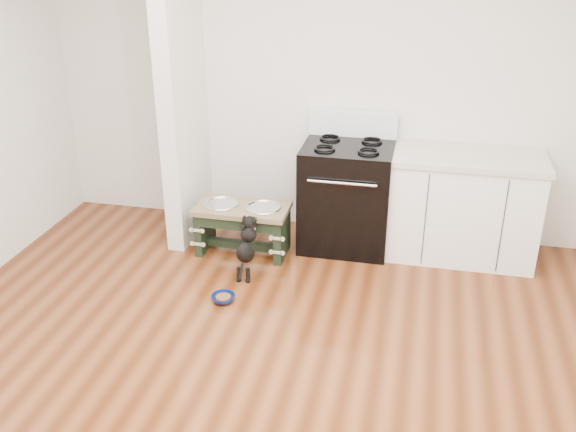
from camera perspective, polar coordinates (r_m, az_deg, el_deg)
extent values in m
plane|color=#4A210D|center=(4.05, -3.03, -15.91)|extent=(5.00, 5.00, 0.00)
plane|color=silver|center=(5.66, 3.50, 11.65)|extent=(5.00, 0.00, 5.00)
cube|color=silver|center=(5.59, -9.40, 11.21)|extent=(0.15, 0.80, 2.70)
cube|color=black|center=(5.58, 5.22, 1.76)|extent=(0.76, 0.65, 0.92)
cube|color=black|center=(5.32, 4.74, -0.12)|extent=(0.58, 0.02, 0.50)
cylinder|color=silver|center=(5.16, 4.80, 2.92)|extent=(0.56, 0.02, 0.02)
cube|color=white|center=(5.64, 5.83, 8.16)|extent=(0.76, 0.08, 0.22)
torus|color=black|center=(5.30, 3.28, 6.04)|extent=(0.18, 0.18, 0.02)
torus|color=black|center=(5.26, 7.16, 5.73)|extent=(0.18, 0.18, 0.02)
torus|color=black|center=(5.56, 3.76, 6.95)|extent=(0.18, 0.18, 0.02)
torus|color=black|center=(5.52, 7.47, 6.65)|extent=(0.18, 0.18, 0.02)
cube|color=white|center=(5.59, 15.24, 0.66)|extent=(1.20, 0.60, 0.86)
cube|color=beige|center=(5.43, 15.78, 5.04)|extent=(1.24, 0.64, 0.05)
cube|color=black|center=(5.52, 14.87, -4.02)|extent=(1.20, 0.06, 0.10)
cube|color=black|center=(5.64, -7.40, -1.02)|extent=(0.07, 0.38, 0.39)
cube|color=black|center=(5.46, -0.52, -1.72)|extent=(0.07, 0.38, 0.39)
cube|color=black|center=(5.33, -4.59, -0.76)|extent=(0.63, 0.03, 0.10)
cube|color=black|center=(5.60, -3.98, -2.56)|extent=(0.63, 0.07, 0.07)
cube|color=brown|center=(5.45, -4.09, 0.67)|extent=(0.79, 0.42, 0.04)
cylinder|color=silver|center=(5.50, -5.93, 0.86)|extent=(0.27, 0.27, 0.05)
cylinder|color=silver|center=(5.40, -2.21, 0.52)|extent=(0.27, 0.27, 0.05)
torus|color=silver|center=(5.49, -5.94, 1.11)|extent=(0.31, 0.31, 0.02)
torus|color=silver|center=(5.39, -2.22, 0.77)|extent=(0.31, 0.31, 0.02)
cylinder|color=black|center=(5.17, -4.39, -5.16)|extent=(0.03, 0.03, 0.12)
cylinder|color=black|center=(5.15, -3.58, -5.26)|extent=(0.03, 0.03, 0.12)
sphere|color=black|center=(5.18, -4.41, -5.67)|extent=(0.04, 0.04, 0.04)
sphere|color=black|center=(5.16, -3.60, -5.77)|extent=(0.04, 0.04, 0.04)
ellipsoid|color=black|center=(5.15, -3.80, -3.29)|extent=(0.14, 0.32, 0.28)
sphere|color=black|center=(5.18, -3.52, -1.65)|extent=(0.13, 0.13, 0.13)
sphere|color=black|center=(5.18, -3.43, -0.61)|extent=(0.11, 0.11, 0.11)
sphere|color=black|center=(5.25, -3.60, -0.23)|extent=(0.04, 0.04, 0.04)
sphere|color=black|center=(5.23, -2.82, -0.30)|extent=(0.04, 0.04, 0.04)
cylinder|color=black|center=(5.09, -4.16, -4.85)|extent=(0.02, 0.09, 0.10)
torus|color=#DC4059|center=(5.18, -3.47, -1.12)|extent=(0.11, 0.07, 0.10)
imported|color=#0B1B53|center=(4.93, -5.77, -7.29)|extent=(0.19, 0.19, 0.06)
cylinder|color=brown|center=(4.92, -5.78, -7.25)|extent=(0.11, 0.11, 0.02)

